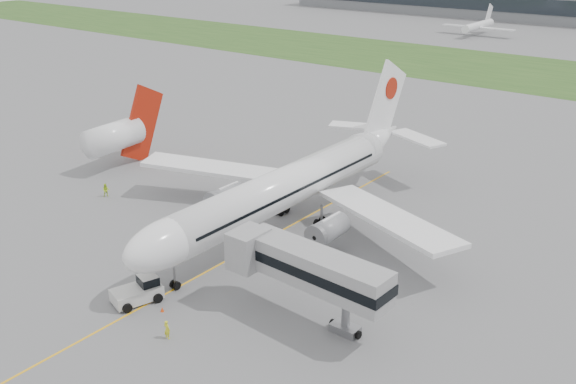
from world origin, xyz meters
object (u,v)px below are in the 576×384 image
Objects in this scene: ground_crew_near at (167,329)px; neighbor_aircraft at (118,135)px; pushback_tug at (140,290)px; airliner at (291,184)px; jet_bridge at (304,266)px.

neighbor_aircraft reaches higher than ground_crew_near.
pushback_tug is 0.34× the size of neighbor_aircraft.
airliner is 28.77× the size of ground_crew_near.
jet_bridge is 13.87m from ground_crew_near.
pushback_tug is 2.90× the size of ground_crew_near.
pushback_tug is at bearing -151.02° from jet_bridge.
pushback_tug is 42.15m from neighbor_aircraft.
airliner is 27.48m from ground_crew_near.
airliner reaches higher than neighbor_aircraft.
jet_bridge is at bearing 43.62° from pushback_tug.
ground_crew_near is 49.62m from neighbor_aircraft.
pushback_tug is 0.32× the size of jet_bridge.
jet_bridge is 9.00× the size of ground_crew_near.
jet_bridge reaches higher than ground_crew_near.
pushback_tug is at bearing -21.89° from ground_crew_near.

